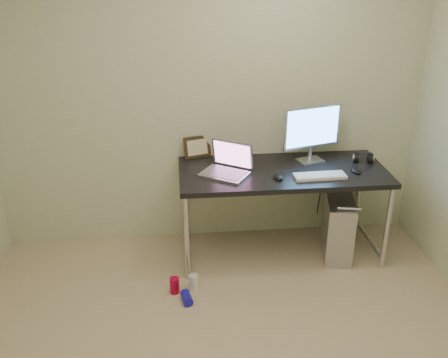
# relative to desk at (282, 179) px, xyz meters

# --- Properties ---
(wall_back) EXTENTS (3.50, 0.02, 2.50)m
(wall_back) POSITION_rel_desk_xyz_m (-0.55, 0.36, 0.58)
(wall_back) COLOR beige
(wall_back) RESTS_ON ground
(desk) EXTENTS (1.63, 0.71, 0.75)m
(desk) POSITION_rel_desk_xyz_m (0.00, 0.00, 0.00)
(desk) COLOR black
(desk) RESTS_ON ground
(tower_computer) EXTENTS (0.31, 0.52, 0.54)m
(tower_computer) POSITION_rel_desk_xyz_m (0.47, -0.07, -0.42)
(tower_computer) COLOR silver
(tower_computer) RESTS_ON ground
(cable_a) EXTENTS (0.01, 0.16, 0.69)m
(cable_a) POSITION_rel_desk_xyz_m (0.42, 0.31, -0.27)
(cable_a) COLOR black
(cable_a) RESTS_ON ground
(cable_b) EXTENTS (0.02, 0.11, 0.71)m
(cable_b) POSITION_rel_desk_xyz_m (0.51, 0.29, -0.29)
(cable_b) COLOR black
(cable_b) RESTS_ON ground
(can_red) EXTENTS (0.09, 0.09, 0.13)m
(can_red) POSITION_rel_desk_xyz_m (-0.88, -0.49, -0.61)
(can_red) COLOR #AE062C
(can_red) RESTS_ON ground
(can_white) EXTENTS (0.09, 0.09, 0.13)m
(can_white) POSITION_rel_desk_xyz_m (-0.74, -0.47, -0.61)
(can_white) COLOR white
(can_white) RESTS_ON ground
(can_blue) EXTENTS (0.09, 0.14, 0.07)m
(can_blue) POSITION_rel_desk_xyz_m (-0.80, -0.61, -0.64)
(can_blue) COLOR #1B16C7
(can_blue) RESTS_ON ground
(laptop) EXTENTS (0.44, 0.42, 0.24)m
(laptop) POSITION_rel_desk_xyz_m (-0.44, -0.02, 0.13)
(laptop) COLOR silver
(laptop) RESTS_ON desk
(monitor) EXTENTS (0.49, 0.20, 0.47)m
(monitor) POSITION_rel_desk_xyz_m (0.26, 0.15, 0.35)
(monitor) COLOR silver
(monitor) RESTS_ON desk
(keyboard) EXTENTS (0.40, 0.14, 0.02)m
(keyboard) POSITION_rel_desk_xyz_m (0.25, -0.17, 0.09)
(keyboard) COLOR white
(keyboard) RESTS_ON desk
(mouse_right) EXTENTS (0.09, 0.11, 0.03)m
(mouse_right) POSITION_rel_desk_xyz_m (0.55, -0.11, 0.09)
(mouse_right) COLOR black
(mouse_right) RESTS_ON desk
(mouse_left) EXTENTS (0.09, 0.12, 0.04)m
(mouse_left) POSITION_rel_desk_xyz_m (-0.07, -0.17, 0.10)
(mouse_left) COLOR black
(mouse_left) RESTS_ON desk
(headphones) EXTENTS (0.17, 0.10, 0.10)m
(headphones) POSITION_rel_desk_xyz_m (0.68, 0.10, 0.10)
(headphones) COLOR black
(headphones) RESTS_ON desk
(picture_frame) EXTENTS (0.24, 0.13, 0.18)m
(picture_frame) POSITION_rel_desk_xyz_m (-0.66, 0.33, 0.17)
(picture_frame) COLOR black
(picture_frame) RESTS_ON desk
(webcam) EXTENTS (0.05, 0.03, 0.13)m
(webcam) POSITION_rel_desk_xyz_m (-0.34, 0.31, 0.18)
(webcam) COLOR silver
(webcam) RESTS_ON desk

